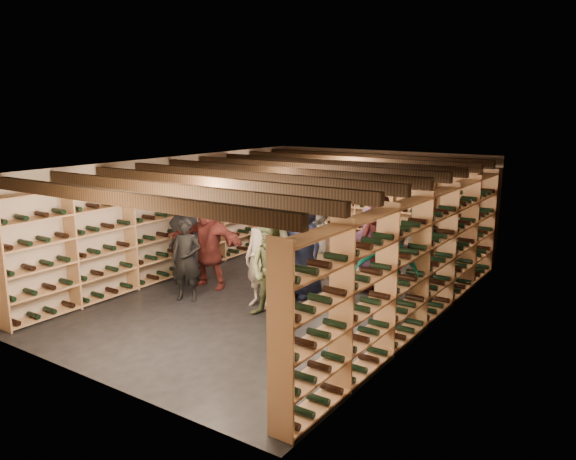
% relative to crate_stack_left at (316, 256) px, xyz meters
% --- Properties ---
extents(ground, '(8.00, 8.00, 0.00)m').
position_rel_crate_stack_left_xyz_m(ground, '(0.14, -1.42, -0.42)').
color(ground, black).
rests_on(ground, ground).
extents(walls, '(5.52, 8.02, 2.40)m').
position_rel_crate_stack_left_xyz_m(walls, '(0.14, -1.42, 0.78)').
color(walls, '#B7A38E').
rests_on(walls, ground).
extents(ceiling, '(5.50, 8.00, 0.01)m').
position_rel_crate_stack_left_xyz_m(ceiling, '(0.14, -1.42, 1.98)').
color(ceiling, '#BFB3A3').
rests_on(ceiling, walls).
extents(ceiling_joists, '(5.40, 7.12, 0.18)m').
position_rel_crate_stack_left_xyz_m(ceiling_joists, '(0.14, -1.42, 1.84)').
color(ceiling_joists, black).
rests_on(ceiling_joists, ground).
extents(wine_rack_left, '(0.32, 7.50, 2.15)m').
position_rel_crate_stack_left_xyz_m(wine_rack_left, '(-2.43, -1.42, 0.65)').
color(wine_rack_left, '#9F724D').
rests_on(wine_rack_left, ground).
extents(wine_rack_right, '(0.32, 7.50, 2.15)m').
position_rel_crate_stack_left_xyz_m(wine_rack_right, '(2.71, -1.42, 0.65)').
color(wine_rack_right, '#9F724D').
rests_on(wine_rack_right, ground).
extents(wine_rack_back, '(4.70, 0.30, 2.15)m').
position_rel_crate_stack_left_xyz_m(wine_rack_back, '(0.14, 2.41, 0.65)').
color(wine_rack_back, '#9F724D').
rests_on(wine_rack_back, ground).
extents(crate_stack_left, '(0.55, 0.42, 0.85)m').
position_rel_crate_stack_left_xyz_m(crate_stack_left, '(0.00, 0.00, 0.00)').
color(crate_stack_left, tan).
rests_on(crate_stack_left, ground).
extents(crate_stack_right, '(0.56, 0.44, 0.34)m').
position_rel_crate_stack_left_xyz_m(crate_stack_right, '(0.90, -0.12, -0.25)').
color(crate_stack_right, tan).
rests_on(crate_stack_right, ground).
extents(crate_loose, '(0.54, 0.40, 0.17)m').
position_rel_crate_stack_left_xyz_m(crate_loose, '(1.64, 0.45, -0.34)').
color(crate_loose, tan).
rests_on(crate_loose, ground).
extents(person_0, '(1.01, 0.78, 1.82)m').
position_rel_crate_stack_left_xyz_m(person_0, '(-2.04, -1.62, 0.49)').
color(person_0, black).
rests_on(person_0, ground).
extents(person_1, '(0.64, 0.55, 1.49)m').
position_rel_crate_stack_left_xyz_m(person_1, '(-1.15, -2.54, 0.32)').
color(person_1, black).
rests_on(person_1, ground).
extents(person_2, '(0.89, 0.76, 1.59)m').
position_rel_crate_stack_left_xyz_m(person_2, '(0.61, -2.39, 0.37)').
color(person_2, '#4D5735').
rests_on(person_2, ground).
extents(person_3, '(1.32, 0.99, 1.81)m').
position_rel_crate_stack_left_xyz_m(person_3, '(0.02, -1.53, 0.48)').
color(person_3, beige).
rests_on(person_3, ground).
extents(person_4, '(1.10, 0.77, 1.73)m').
position_rel_crate_stack_left_xyz_m(person_4, '(2.32, -1.78, 0.44)').
color(person_4, '#138372').
rests_on(person_4, ground).
extents(person_5, '(1.71, 0.73, 1.78)m').
position_rel_crate_stack_left_xyz_m(person_5, '(-1.34, -1.74, 0.47)').
color(person_5, maroon).
rests_on(person_5, ground).
extents(person_6, '(1.04, 0.82, 1.87)m').
position_rel_crate_stack_left_xyz_m(person_6, '(0.43, -1.17, 0.51)').
color(person_6, '#1E2648').
rests_on(person_6, ground).
extents(person_7, '(0.69, 0.52, 1.71)m').
position_rel_crate_stack_left_xyz_m(person_7, '(0.15, -2.10, 0.43)').
color(person_7, gray).
rests_on(person_7, ground).
extents(person_8, '(1.10, 0.98, 1.86)m').
position_rel_crate_stack_left_xyz_m(person_8, '(1.60, -0.52, 0.51)').
color(person_8, '#491A1C').
rests_on(person_8, ground).
extents(person_9, '(1.15, 0.82, 1.61)m').
position_rel_crate_stack_left_xyz_m(person_9, '(0.11, -0.12, 0.38)').
color(person_9, '#9E9991').
rests_on(person_9, ground).
extents(person_10, '(0.95, 0.60, 1.51)m').
position_rel_crate_stack_left_xyz_m(person_10, '(-0.59, -0.12, 0.33)').
color(person_10, '#29542F').
rests_on(person_10, ground).
extents(person_11, '(1.52, 1.02, 1.57)m').
position_rel_crate_stack_left_xyz_m(person_11, '(1.23, -0.12, 0.36)').
color(person_11, '#935C97').
rests_on(person_11, ground).
extents(person_12, '(1.02, 0.78, 1.86)m').
position_rel_crate_stack_left_xyz_m(person_12, '(2.23, -0.12, 0.51)').
color(person_12, '#36373C').
rests_on(person_12, ground).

